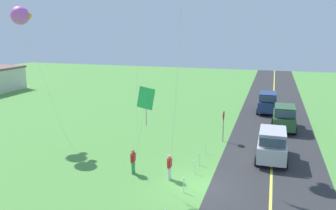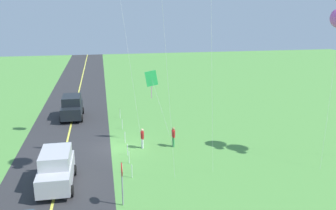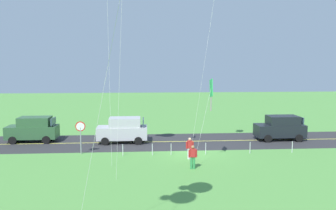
% 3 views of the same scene
% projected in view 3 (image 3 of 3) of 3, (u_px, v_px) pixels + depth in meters
% --- Properties ---
extents(ground_plane, '(120.00, 120.00, 0.10)m').
position_uv_depth(ground_plane, '(191.00, 153.00, 27.70)').
color(ground_plane, '#549342').
extents(asphalt_road, '(120.00, 7.00, 0.00)m').
position_uv_depth(asphalt_road, '(185.00, 141.00, 31.65)').
color(asphalt_road, '#2D2D30').
rests_on(asphalt_road, ground).
extents(road_centre_stripe, '(120.00, 0.16, 0.00)m').
position_uv_depth(road_centre_stripe, '(185.00, 141.00, 31.65)').
color(road_centre_stripe, '#E5E04C').
rests_on(road_centre_stripe, asphalt_road).
extents(car_suv_foreground, '(4.40, 2.12, 2.24)m').
position_uv_depth(car_suv_foreground, '(123.00, 130.00, 31.06)').
color(car_suv_foreground, '#B7B7BC').
rests_on(car_suv_foreground, ground).
extents(car_parked_east_near, '(4.40, 2.12, 2.24)m').
position_uv_depth(car_parked_east_near, '(33.00, 129.00, 31.43)').
color(car_parked_east_near, '#2D5633').
rests_on(car_parked_east_near, ground).
extents(car_parked_west_near, '(4.40, 2.12, 2.24)m').
position_uv_depth(car_parked_west_near, '(280.00, 128.00, 32.16)').
color(car_parked_west_near, black).
rests_on(car_parked_west_near, ground).
extents(stop_sign, '(0.76, 0.08, 2.56)m').
position_uv_depth(stop_sign, '(80.00, 131.00, 26.95)').
color(stop_sign, gray).
rests_on(stop_sign, ground).
extents(person_adult_near, '(0.58, 0.22, 1.60)m').
position_uv_depth(person_adult_near, '(190.00, 148.00, 25.62)').
color(person_adult_near, silver).
rests_on(person_adult_near, ground).
extents(person_adult_companion, '(0.58, 0.22, 1.60)m').
position_uv_depth(person_adult_companion, '(193.00, 156.00, 23.18)').
color(person_adult_companion, '#338C4C').
rests_on(person_adult_companion, ground).
extents(kite_blue_mid, '(1.50, 2.05, 5.96)m').
position_uv_depth(kite_blue_mid, '(211.00, 89.00, 24.25)').
color(kite_blue_mid, silver).
rests_on(kite_blue_mid, ground).
extents(fence_post_0, '(0.05, 0.05, 0.90)m').
position_uv_depth(fence_post_0, '(292.00, 147.00, 27.53)').
color(fence_post_0, silver).
rests_on(fence_post_0, ground).
extents(fence_post_1, '(0.05, 0.05, 0.90)m').
position_uv_depth(fence_post_1, '(250.00, 148.00, 27.28)').
color(fence_post_1, silver).
rests_on(fence_post_1, ground).
extents(fence_post_2, '(0.05, 0.05, 0.90)m').
position_uv_depth(fence_post_2, '(206.00, 149.00, 27.02)').
color(fence_post_2, silver).
rests_on(fence_post_2, ground).
extents(fence_post_3, '(0.05, 0.05, 0.90)m').
position_uv_depth(fence_post_3, '(171.00, 149.00, 26.83)').
color(fence_post_3, silver).
rests_on(fence_post_3, ground).
extents(fence_post_4, '(0.05, 0.05, 0.90)m').
position_uv_depth(fence_post_4, '(152.00, 150.00, 26.72)').
color(fence_post_4, silver).
rests_on(fence_post_4, ground).
extents(fence_post_5, '(0.05, 0.05, 0.90)m').
position_uv_depth(fence_post_5, '(123.00, 150.00, 26.56)').
color(fence_post_5, silver).
rests_on(fence_post_5, ground).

